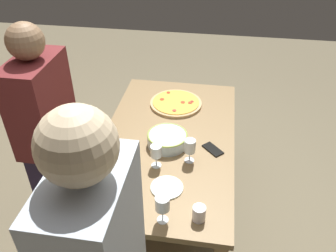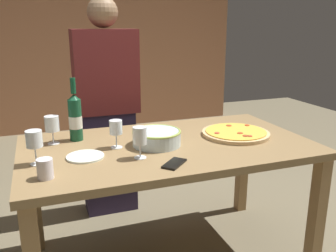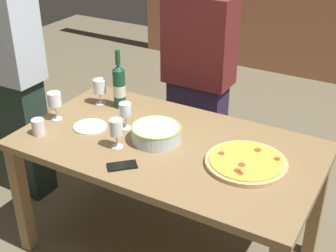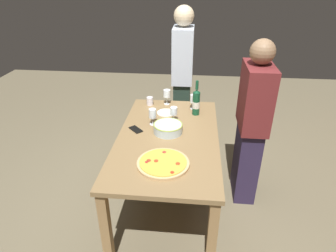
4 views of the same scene
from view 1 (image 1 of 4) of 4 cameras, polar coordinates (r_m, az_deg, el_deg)
name	(u,v)px [view 1 (image 1 of 4)]	position (r m, az deg, el deg)	size (l,w,h in m)	color
ground_plane	(168,212)	(2.90, 0.00, -13.83)	(8.00, 8.00, 0.00)	#6E634B
dining_table	(168,149)	(2.44, 0.00, -3.72)	(1.60, 0.90, 0.75)	olive
pizza	(176,103)	(2.73, 1.31, 3.76)	(0.40, 0.40, 0.03)	tan
serving_bowl	(167,139)	(2.30, -0.10, -2.11)	(0.27, 0.27, 0.09)	silver
wine_bottle	(113,165)	(1.99, -9.05, -6.39)	(0.08, 0.08, 0.36)	#14482B
wine_glass_near_pizza	(156,152)	(2.10, -1.96, -4.24)	(0.07, 0.07, 0.15)	white
wine_glass_by_bottle	(162,204)	(1.78, -0.91, -12.62)	(0.08, 0.08, 0.17)	white
wine_glass_far_left	(190,147)	(2.14, 3.60, -3.48)	(0.07, 0.07, 0.16)	white
wine_glass_far_right	(111,186)	(1.91, -9.34, -9.67)	(0.08, 0.08, 0.16)	white
cup_amber	(199,213)	(1.85, 5.09, -14.05)	(0.07, 0.07, 0.09)	silver
side_plate	(167,187)	(2.03, -0.18, -10.01)	(0.19, 0.19, 0.01)	white
cell_phone	(213,149)	(2.30, 7.34, -3.81)	(0.07, 0.14, 0.01)	black
person_guest_left	(50,140)	(2.42, -18.77, -2.18)	(0.45, 0.24, 1.58)	#2A213D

